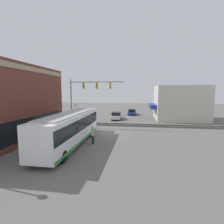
% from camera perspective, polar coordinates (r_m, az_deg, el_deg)
% --- Properties ---
extents(ground_plane, '(120.00, 120.00, 0.00)m').
position_cam_1_polar(ground_plane, '(23.55, -1.61, -6.91)').
color(ground_plane, '#605E5B').
extents(shop_building, '(8.94, 10.43, 6.64)m').
position_cam_1_polar(shop_building, '(37.11, 21.11, 2.85)').
color(shop_building, beige).
rests_on(shop_building, ground).
extents(city_bus, '(12.19, 2.59, 3.38)m').
position_cam_1_polar(city_bus, '(18.42, -13.57, -5.03)').
color(city_bus, white).
rests_on(city_bus, ground).
extents(traffic_signal_gantry, '(0.42, 8.38, 7.39)m').
position_cam_1_polar(traffic_signal_gantry, '(27.23, -8.32, 6.59)').
color(traffic_signal_gantry, gray).
rests_on(traffic_signal_gantry, ground).
extents(crossing_signal, '(1.41, 1.18, 3.81)m').
position_cam_1_polar(crossing_signal, '(28.72, -11.77, 0.10)').
color(crossing_signal, gray).
rests_on(crossing_signal, ground).
extents(rail_track_near, '(2.60, 60.00, 0.15)m').
position_cam_1_polar(rail_track_near, '(29.34, 0.48, -4.10)').
color(rail_track_near, '#332D28').
rests_on(rail_track_near, ground).
extents(parked_car_white, '(4.61, 1.82, 1.53)m').
position_cam_1_polar(parked_car_white, '(34.82, 1.50, -1.23)').
color(parked_car_white, silver).
rests_on(parked_car_white, ground).
extents(parked_car_blue, '(4.66, 1.82, 1.39)m').
position_cam_1_polar(parked_car_blue, '(42.06, 6.57, 0.04)').
color(parked_car_blue, navy).
rests_on(parked_car_blue, ground).
extents(pedestrian_near_bus, '(0.34, 0.34, 1.87)m').
position_cam_1_polar(pedestrian_near_bus, '(18.80, -6.28, -7.47)').
color(pedestrian_near_bus, black).
rests_on(pedestrian_near_bus, ground).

